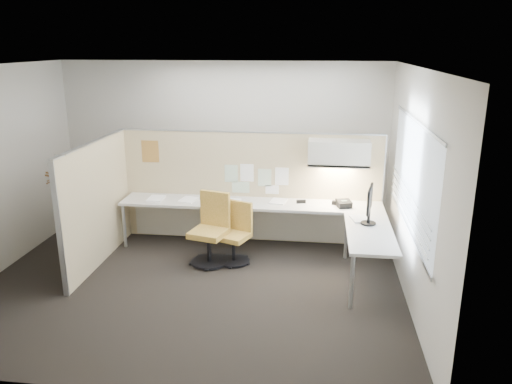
# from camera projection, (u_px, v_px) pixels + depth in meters

# --- Properties ---
(floor) EXTENTS (5.50, 4.50, 0.01)m
(floor) POSITION_uv_depth(u_px,v_px,m) (194.00, 281.00, 6.70)
(floor) COLOR black
(floor) RESTS_ON ground
(ceiling) EXTENTS (5.50, 4.50, 0.01)m
(ceiling) POSITION_uv_depth(u_px,v_px,m) (185.00, 66.00, 5.90)
(ceiling) COLOR white
(ceiling) RESTS_ON wall_back
(wall_back) EXTENTS (5.50, 0.02, 2.80)m
(wall_back) POSITION_uv_depth(u_px,v_px,m) (223.00, 146.00, 8.44)
(wall_back) COLOR beige
(wall_back) RESTS_ON ground
(wall_front) EXTENTS (5.50, 0.02, 2.80)m
(wall_front) POSITION_uv_depth(u_px,v_px,m) (122.00, 252.00, 4.16)
(wall_front) COLOR beige
(wall_front) RESTS_ON ground
(wall_right) EXTENTS (0.02, 4.50, 2.80)m
(wall_right) POSITION_uv_depth(u_px,v_px,m) (414.00, 188.00, 5.97)
(wall_right) COLOR beige
(wall_right) RESTS_ON ground
(window_pane) EXTENTS (0.01, 2.80, 1.30)m
(window_pane) POSITION_uv_depth(u_px,v_px,m) (413.00, 176.00, 5.93)
(window_pane) COLOR #A0B0BA
(window_pane) RESTS_ON wall_right
(partition_back) EXTENTS (4.10, 0.06, 1.75)m
(partition_back) POSITION_uv_depth(u_px,v_px,m) (250.00, 187.00, 7.91)
(partition_back) COLOR #CDBA8E
(partition_back) RESTS_ON floor
(partition_left) EXTENTS (0.06, 2.20, 1.75)m
(partition_left) POSITION_uv_depth(u_px,v_px,m) (98.00, 204.00, 7.11)
(partition_left) COLOR #CDBA8E
(partition_left) RESTS_ON floor
(desk) EXTENTS (4.00, 2.07, 0.73)m
(desk) POSITION_uv_depth(u_px,v_px,m) (271.00, 214.00, 7.49)
(desk) COLOR beige
(desk) RESTS_ON floor
(overhead_bin) EXTENTS (0.90, 0.36, 0.38)m
(overhead_bin) POSITION_uv_depth(u_px,v_px,m) (339.00, 153.00, 7.36)
(overhead_bin) COLOR beige
(overhead_bin) RESTS_ON partition_back
(task_light_strip) EXTENTS (0.60, 0.06, 0.02)m
(task_light_strip) POSITION_uv_depth(u_px,v_px,m) (338.00, 167.00, 7.42)
(task_light_strip) COLOR #FFEABF
(task_light_strip) RESTS_ON overhead_bin
(pinned_papers) EXTENTS (1.01, 0.00, 0.47)m
(pinned_papers) POSITION_uv_depth(u_px,v_px,m) (255.00, 178.00, 7.82)
(pinned_papers) COLOR #8CBF8C
(pinned_papers) RESTS_ON partition_back
(poster) EXTENTS (0.28, 0.00, 0.35)m
(poster) POSITION_uv_depth(u_px,v_px,m) (150.00, 151.00, 7.91)
(poster) COLOR #FFA020
(poster) RESTS_ON partition_back
(chair_left) EXTENTS (0.58, 0.60, 1.02)m
(chair_left) POSITION_uv_depth(u_px,v_px,m) (211.00, 231.00, 7.17)
(chair_left) COLOR black
(chair_left) RESTS_ON floor
(chair_right) EXTENTS (0.53, 0.54, 0.87)m
(chair_right) POSITION_uv_depth(u_px,v_px,m) (236.00, 235.00, 7.21)
(chair_right) COLOR black
(chair_right) RESTS_ON floor
(monitor) EXTENTS (0.20, 0.49, 0.51)m
(monitor) POSITION_uv_depth(u_px,v_px,m) (370.00, 203.00, 6.63)
(monitor) COLOR black
(monitor) RESTS_ON desk
(phone) EXTENTS (0.26, 0.24, 0.12)m
(phone) POSITION_uv_depth(u_px,v_px,m) (344.00, 204.00, 7.40)
(phone) COLOR black
(phone) RESTS_ON desk
(stapler) EXTENTS (0.15, 0.07, 0.05)m
(stapler) POSITION_uv_depth(u_px,v_px,m) (301.00, 202.00, 7.59)
(stapler) COLOR black
(stapler) RESTS_ON desk
(tape_dispenser) EXTENTS (0.11, 0.08, 0.06)m
(tape_dispenser) POSITION_uv_depth(u_px,v_px,m) (335.00, 203.00, 7.51)
(tape_dispenser) COLOR black
(tape_dispenser) RESTS_ON desk
(coat_hook) EXTENTS (0.18, 0.48, 1.42)m
(coat_hook) POSITION_uv_depth(u_px,v_px,m) (57.00, 184.00, 6.13)
(coat_hook) COLOR silver
(coat_hook) RESTS_ON partition_left
(paper_stack_0) EXTENTS (0.23, 0.30, 0.03)m
(paper_stack_0) POSITION_uv_depth(u_px,v_px,m) (156.00, 199.00, 7.77)
(paper_stack_0) COLOR white
(paper_stack_0) RESTS_ON desk
(paper_stack_1) EXTENTS (0.28, 0.34, 0.02)m
(paper_stack_1) POSITION_uv_depth(u_px,v_px,m) (188.00, 200.00, 7.72)
(paper_stack_1) COLOR white
(paper_stack_1) RESTS_ON desk
(paper_stack_2) EXTENTS (0.24, 0.31, 0.04)m
(paper_stack_2) POSITION_uv_depth(u_px,v_px,m) (232.00, 202.00, 7.57)
(paper_stack_2) COLOR white
(paper_stack_2) RESTS_ON desk
(paper_stack_3) EXTENTS (0.28, 0.34, 0.02)m
(paper_stack_3) POSITION_uv_depth(u_px,v_px,m) (278.00, 201.00, 7.65)
(paper_stack_3) COLOR white
(paper_stack_3) RESTS_ON desk
(paper_stack_4) EXTENTS (0.29, 0.35, 0.02)m
(paper_stack_4) POSITION_uv_depth(u_px,v_px,m) (360.00, 219.00, 6.88)
(paper_stack_4) COLOR white
(paper_stack_4) RESTS_ON desk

